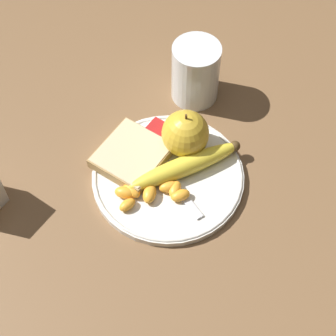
% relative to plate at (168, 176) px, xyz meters
% --- Properties ---
extents(ground_plane, '(3.00, 3.00, 0.00)m').
position_rel_plate_xyz_m(ground_plane, '(0.00, 0.00, -0.01)').
color(ground_plane, brown).
extents(plate, '(0.25, 0.25, 0.01)m').
position_rel_plate_xyz_m(plate, '(0.00, 0.00, 0.00)').
color(plate, silver).
rests_on(plate, ground_plane).
extents(juice_glass, '(0.08, 0.08, 0.11)m').
position_rel_plate_xyz_m(juice_glass, '(-0.18, -0.07, 0.04)').
color(juice_glass, silver).
rests_on(juice_glass, ground_plane).
extents(apple, '(0.08, 0.08, 0.09)m').
position_rel_plate_xyz_m(apple, '(-0.06, -0.01, 0.04)').
color(apple, gold).
rests_on(apple, plate).
extents(banana, '(0.19, 0.13, 0.03)m').
position_rel_plate_xyz_m(banana, '(-0.02, 0.02, 0.02)').
color(banana, yellow).
rests_on(banana, plate).
extents(bread_slice, '(0.11, 0.10, 0.02)m').
position_rel_plate_xyz_m(bread_slice, '(0.01, -0.07, 0.02)').
color(bread_slice, '#AB8751').
rests_on(bread_slice, plate).
extents(fork, '(0.08, 0.16, 0.00)m').
position_rel_plate_xyz_m(fork, '(0.00, -0.00, 0.01)').
color(fork, silver).
rests_on(fork, plate).
extents(jam_packet, '(0.04, 0.03, 0.02)m').
position_rel_plate_xyz_m(jam_packet, '(-0.05, -0.06, 0.01)').
color(jam_packet, white).
rests_on(jam_packet, plate).
extents(orange_segment_0, '(0.03, 0.04, 0.02)m').
position_rel_plate_xyz_m(orange_segment_0, '(0.07, -0.03, 0.01)').
color(orange_segment_0, '#F9A32D').
rests_on(orange_segment_0, plate).
extents(orange_segment_1, '(0.04, 0.04, 0.02)m').
position_rel_plate_xyz_m(orange_segment_1, '(0.02, 0.02, 0.01)').
color(orange_segment_1, '#F9A32D').
rests_on(orange_segment_1, plate).
extents(orange_segment_2, '(0.03, 0.04, 0.02)m').
position_rel_plate_xyz_m(orange_segment_2, '(0.06, -0.03, 0.01)').
color(orange_segment_2, '#F9A32D').
rests_on(orange_segment_2, plate).
extents(orange_segment_3, '(0.03, 0.02, 0.02)m').
position_rel_plate_xyz_m(orange_segment_3, '(0.09, -0.02, 0.01)').
color(orange_segment_3, '#F9A32D').
rests_on(orange_segment_3, plate).
extents(orange_segment_4, '(0.03, 0.03, 0.02)m').
position_rel_plate_xyz_m(orange_segment_4, '(0.02, -0.00, 0.01)').
color(orange_segment_4, '#F9A32D').
rests_on(orange_segment_4, plate).
extents(orange_segment_5, '(0.03, 0.04, 0.02)m').
position_rel_plate_xyz_m(orange_segment_5, '(0.03, -0.01, 0.01)').
color(orange_segment_5, '#F9A32D').
rests_on(orange_segment_5, plate).
extents(orange_segment_6, '(0.04, 0.03, 0.02)m').
position_rel_plate_xyz_m(orange_segment_6, '(0.02, 0.04, 0.01)').
color(orange_segment_6, '#F9A32D').
rests_on(orange_segment_6, plate).
extents(orange_segment_7, '(0.04, 0.03, 0.02)m').
position_rel_plate_xyz_m(orange_segment_7, '(0.05, 0.00, 0.01)').
color(orange_segment_7, '#F9A32D').
rests_on(orange_segment_7, plate).
extents(orange_segment_8, '(0.04, 0.03, 0.02)m').
position_rel_plate_xyz_m(orange_segment_8, '(0.02, 0.03, 0.01)').
color(orange_segment_8, '#F9A32D').
rests_on(orange_segment_8, plate).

